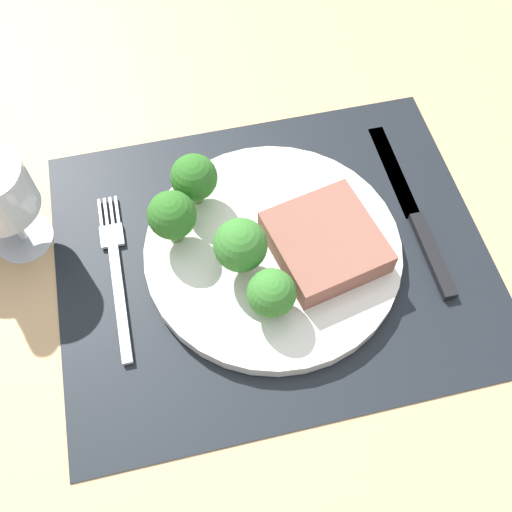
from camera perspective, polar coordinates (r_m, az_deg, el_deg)
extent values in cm
cube|color=tan|center=(61.79, 1.59, -0.67)|extent=(140.00, 110.00, 3.00)
cube|color=black|center=(60.35, 1.63, 0.09)|extent=(44.11, 35.72, 0.30)
cylinder|color=silver|center=(59.53, 1.65, 0.54)|extent=(26.13, 26.13, 1.60)
cube|color=#8C5647|center=(57.81, 6.78, 1.34)|extent=(11.85, 12.14, 2.86)
cylinder|color=#5B8942|center=(59.09, -7.87, 2.36)|extent=(1.46, 1.46, 2.02)
sphere|color=#2D6B23|center=(56.55, -8.23, 3.99)|extent=(4.80, 4.80, 4.80)
cylinder|color=#5B8942|center=(61.50, -5.84, 6.01)|extent=(1.29, 1.29, 1.83)
sphere|color=#2D6B23|center=(59.14, -6.09, 7.66)|extent=(4.78, 4.78, 4.78)
cylinder|color=#6B994C|center=(55.18, 1.47, -4.80)|extent=(1.50, 1.50, 1.20)
sphere|color=#387A2D|center=(52.88, 1.53, -3.65)|extent=(4.57, 4.57, 4.57)
cylinder|color=#5B8942|center=(56.81, -1.47, -0.56)|extent=(1.34, 1.34, 2.03)
sphere|color=#387A2D|center=(54.03, -1.54, 1.08)|extent=(5.14, 5.14, 5.14)
cube|color=silver|center=(58.99, -13.15, -4.38)|extent=(1.00, 13.00, 0.50)
cube|color=silver|center=(62.89, -13.92, 1.93)|extent=(2.40, 2.60, 0.40)
cube|color=silver|center=(64.75, -14.97, 4.05)|extent=(0.30, 3.60, 0.35)
cube|color=silver|center=(64.67, -14.46, 4.16)|extent=(0.30, 3.60, 0.35)
cube|color=silver|center=(64.60, -13.94, 4.26)|extent=(0.30, 3.60, 0.35)
cube|color=silver|center=(64.54, -13.42, 4.37)|extent=(0.30, 3.60, 0.35)
cube|color=black|center=(62.42, 16.87, 0.14)|extent=(1.40, 10.00, 0.80)
cube|color=silver|center=(67.98, 13.36, 8.28)|extent=(1.80, 13.00, 0.30)
cylinder|color=silver|center=(66.03, -21.73, 1.68)|extent=(6.10, 6.10, 0.40)
cylinder|color=silver|center=(63.69, -22.59, 3.06)|extent=(0.80, 0.80, 5.56)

